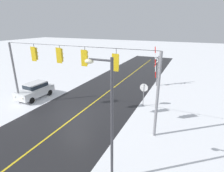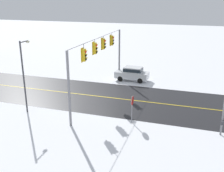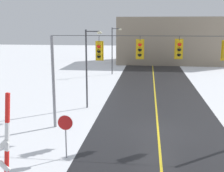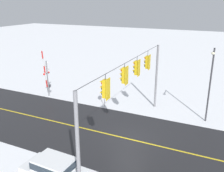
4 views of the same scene
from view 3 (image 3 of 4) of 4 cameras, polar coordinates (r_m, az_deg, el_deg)
The scene contains 8 objects.
ground_plane at distance 19.84m, azimuth 8.92°, elevation -8.64°, with size 160.00×160.00×0.00m, color white.
road_asphalt at distance 25.55m, azimuth 8.53°, elevation -3.94°, with size 9.00×80.00×0.01m, color black.
lane_centre_line at distance 25.55m, azimuth 8.53°, elevation -3.93°, with size 0.14×72.00×0.01m, color gold.
signal_span at distance 18.76m, azimuth 9.27°, elevation 4.09°, with size 14.20×0.47×6.22m.
stop_sign at distance 15.47m, azimuth -9.02°, elevation -7.86°, with size 0.80×0.09×2.35m.
streetlamp_near at distance 24.23m, azimuth -4.50°, elevation 4.74°, with size 1.39×0.28×6.50m.
streetlamp_far at distance 41.15m, azimuth 0.31°, elevation 7.68°, with size 1.39×0.28×6.50m.
building_distant at distance 55.70m, azimuth 11.90°, elevation 8.68°, with size 20.18×10.48×8.17m, color gray.
Camera 3 is at (-0.76, -18.60, 6.88)m, focal length 47.19 mm.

